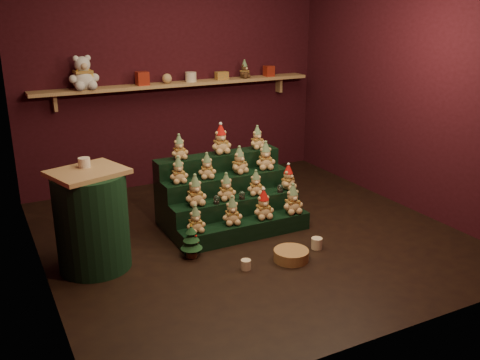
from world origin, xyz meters
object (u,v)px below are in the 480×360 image
riser_tier_front (246,230)px  side_table (92,220)px  mug_left (246,265)px  brown_bear (244,69)px  snow_globe_a (217,199)px  snow_globe_b (242,195)px  snow_globe_c (280,188)px  mug_right (317,243)px  wicker_basket (291,255)px  mini_christmas_tree (191,240)px  white_bear (83,68)px

riser_tier_front → side_table: size_ratio=1.53×
mug_left → brown_bear: (1.29, 2.50, 1.39)m
snow_globe_a → snow_globe_b: 0.29m
brown_bear → snow_globe_c: bearing=-128.5°
mug_right → brown_bear: bearing=78.8°
mug_left → wicker_basket: (0.46, -0.03, 0.01)m
wicker_basket → mug_right: bearing=15.3°
riser_tier_front → snow_globe_c: size_ratio=15.89×
snow_globe_c → brown_bear: 2.08m
mini_christmas_tree → snow_globe_a: bearing=37.3°
mug_left → brown_bear: bearing=62.7°
mug_right → brown_bear: size_ratio=0.47×
mug_right → snow_globe_c: bearing=90.2°
mug_right → riser_tier_front: bearing=133.0°
brown_bear → mug_left: bearing=-140.3°
side_table → mug_right: 2.12m
white_bear → mug_right: bearing=-59.2°
mug_left → mug_right: size_ratio=0.84×
riser_tier_front → mug_left: 0.67m
snow_globe_b → wicker_basket: bearing=-82.4°
snow_globe_a → mug_left: snow_globe_a is taller
snow_globe_a → snow_globe_c: snow_globe_c is taller
side_table → mug_left: side_table is taller
mug_left → side_table: bearing=150.6°
riser_tier_front → snow_globe_c: (0.49, 0.16, 0.31)m
wicker_basket → white_bear: size_ratio=0.68×
snow_globe_b → mug_left: 0.91m
snow_globe_a → side_table: bearing=-176.0°
side_table → wicker_basket: side_table is taller
brown_bear → mini_christmas_tree: bearing=-151.5°
snow_globe_b → white_bear: 2.38m
snow_globe_a → wicker_basket: snow_globe_a is taller
snow_globe_a → mini_christmas_tree: 0.56m
mini_christmas_tree → side_table: bearing=165.4°
riser_tier_front → mug_right: bearing=-47.0°
white_bear → riser_tier_front: bearing=-62.4°
riser_tier_front → mini_christmas_tree: bearing=-167.3°
mug_right → wicker_basket: size_ratio=0.33×
snow_globe_c → wicker_basket: size_ratio=0.27×
riser_tier_front → brown_bear: bearing=62.8°
riser_tier_front → mini_christmas_tree: 0.67m
mug_left → wicker_basket: bearing=-4.4°
snow_globe_b → white_bear: bearing=123.1°
snow_globe_c → mug_right: snow_globe_c is taller
mini_christmas_tree → white_bear: (-0.45, 2.05, 1.39)m
mug_left → brown_bear: brown_bear is taller
snow_globe_a → snow_globe_b: (0.29, 0.00, 0.00)m
snow_globe_b → snow_globe_c: size_ratio=1.00×
snow_globe_a → snow_globe_b: bearing=0.0°
snow_globe_c → mug_left: bearing=-136.9°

